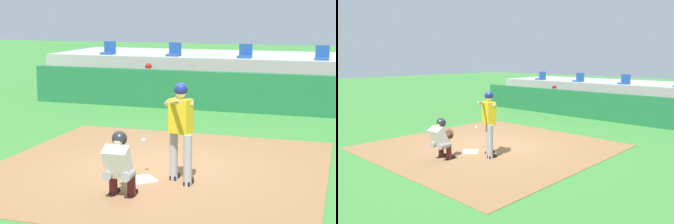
% 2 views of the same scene
% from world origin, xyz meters
% --- Properties ---
extents(ground_plane, '(80.00, 80.00, 0.00)m').
position_xyz_m(ground_plane, '(0.00, 0.00, 0.00)').
color(ground_plane, '#387A33').
extents(dirt_infield, '(6.40, 6.40, 0.01)m').
position_xyz_m(dirt_infield, '(0.00, 0.00, 0.01)').
color(dirt_infield, olive).
rests_on(dirt_infield, ground).
extents(home_plate, '(0.62, 0.62, 0.02)m').
position_xyz_m(home_plate, '(0.00, -0.80, 0.02)').
color(home_plate, white).
rests_on(home_plate, dirt_infield).
extents(batter_at_plate, '(0.61, 0.85, 1.80)m').
position_xyz_m(batter_at_plate, '(0.69, -0.72, 1.04)').
color(batter_at_plate, '#99999E').
rests_on(batter_at_plate, ground).
extents(catcher_crouched, '(0.50, 1.67, 1.13)m').
position_xyz_m(catcher_crouched, '(-0.02, -1.78, 0.61)').
color(catcher_crouched, gray).
rests_on(catcher_crouched, ground).
extents(dugout_wall, '(13.00, 0.30, 1.20)m').
position_xyz_m(dugout_wall, '(0.00, 6.50, 0.60)').
color(dugout_wall, '#1E6638').
rests_on(dugout_wall, ground).
extents(dugout_bench, '(11.80, 0.44, 0.45)m').
position_xyz_m(dugout_bench, '(0.00, 7.50, 0.23)').
color(dugout_bench, olive).
rests_on(dugout_bench, ground).
extents(dugout_player_0, '(0.49, 0.70, 1.30)m').
position_xyz_m(dugout_player_0, '(-2.90, 7.34, 0.67)').
color(dugout_player_0, '#939399').
rests_on(dugout_player_0, ground).
extents(stands_platform, '(15.00, 4.40, 1.40)m').
position_xyz_m(stands_platform, '(0.00, 10.90, 0.70)').
color(stands_platform, '#9E9E99').
rests_on(stands_platform, ground).
extents(stadium_seat_0, '(0.46, 0.46, 0.48)m').
position_xyz_m(stadium_seat_0, '(-5.20, 9.38, 1.53)').
color(stadium_seat_0, '#1E478C').
rests_on(stadium_seat_0, stands_platform).
extents(stadium_seat_1, '(0.46, 0.46, 0.48)m').
position_xyz_m(stadium_seat_1, '(-2.60, 9.38, 1.53)').
color(stadium_seat_1, '#1E478C').
rests_on(stadium_seat_1, stands_platform).
extents(stadium_seat_2, '(0.46, 0.46, 0.48)m').
position_xyz_m(stadium_seat_2, '(0.00, 9.38, 1.53)').
color(stadium_seat_2, '#1E478C').
rests_on(stadium_seat_2, stands_platform).
extents(stadium_seat_3, '(0.46, 0.46, 0.48)m').
position_xyz_m(stadium_seat_3, '(2.60, 9.38, 1.53)').
color(stadium_seat_3, '#1E478C').
rests_on(stadium_seat_3, stands_platform).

